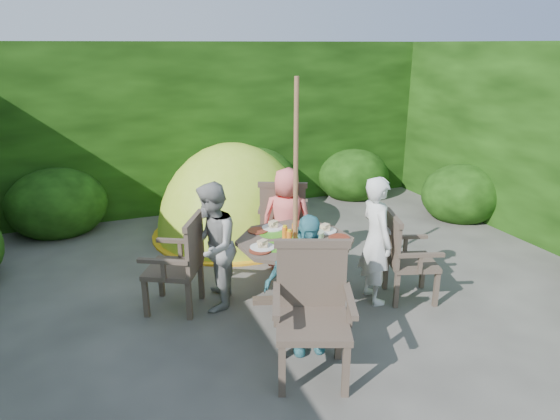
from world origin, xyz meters
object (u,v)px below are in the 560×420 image
object	(u,v)px
dome_tent	(234,234)
child_left	(212,247)
parasol_pole	(295,197)
child_front	(306,284)
child_right	(376,240)
garden_chair_back	(283,218)
patio_table	(295,250)
garden_chair_front	(312,309)
garden_chair_right	(405,256)
garden_chair_left	(181,262)
child_back	(287,220)

from	to	relation	value
dome_tent	child_left	bearing A→B (deg)	-124.18
parasol_pole	child_front	size ratio (longest dim) A/B	1.83
parasol_pole	child_right	xyz separation A→B (m)	(0.77, -0.23, -0.46)
garden_chair_back	child_front	size ratio (longest dim) A/B	0.79
patio_table	parasol_pole	world-z (taller)	parasol_pole
garden_chair_front	dome_tent	world-z (taller)	dome_tent
garden_chair_front	dome_tent	distance (m)	3.15
garden_chair_right	child_right	world-z (taller)	child_right
garden_chair_left	child_front	xyz separation A→B (m)	(0.84, -1.06, 0.12)
parasol_pole	garden_chair_back	size ratio (longest dim) A/B	2.32
garden_chair_back	garden_chair_front	size ratio (longest dim) A/B	0.95
child_right	child_left	size ratio (longest dim) A/B	1.02
child_left	dome_tent	size ratio (longest dim) A/B	0.50
child_left	garden_chair_front	bearing A→B (deg)	39.79
garden_chair_right	child_left	world-z (taller)	child_left
child_left	child_right	bearing A→B (deg)	93.28
garden_chair_right	child_front	world-z (taller)	child_front
garden_chair_right	dome_tent	world-z (taller)	dome_tent
patio_table	garden_chair_right	distance (m)	1.11
dome_tent	child_right	bearing A→B (deg)	-82.73
parasol_pole	child_front	xyz separation A→B (m)	(-0.23, -0.77, -0.50)
garden_chair_left	child_right	xyz separation A→B (m)	(1.83, -0.52, 0.16)
dome_tent	garden_chair_right	bearing A→B (deg)	-77.25
child_back	parasol_pole	bearing A→B (deg)	104.91
child_right	child_left	world-z (taller)	child_right
garden_chair_left	garden_chair_back	size ratio (longest dim) A/B	0.95
garden_chair_left	child_back	size ratio (longest dim) A/B	0.76
garden_chair_left	dome_tent	world-z (taller)	dome_tent
patio_table	garden_chair_left	size ratio (longest dim) A/B	1.59
patio_table	parasol_pole	size ratio (longest dim) A/B	0.65
child_left	child_back	distance (m)	1.13
child_left	patio_table	bearing A→B (deg)	93.35
parasol_pole	patio_table	bearing A→B (deg)	-3.56
garden_chair_front	child_left	xyz separation A→B (m)	(-0.47, 1.27, 0.09)
child_right	dome_tent	distance (m)	2.49
patio_table	garden_chair_back	xyz separation A→B (m)	(0.29, 1.06, -0.06)
child_front	dome_tent	bearing A→B (deg)	93.61
garden_chair_back	dome_tent	size ratio (longest dim) A/B	0.38
child_left	garden_chair_back	bearing A→B (deg)	147.59
parasol_pole	garden_chair_back	bearing A→B (deg)	74.28
garden_chair_back	garden_chair_front	distance (m)	2.19
child_back	dome_tent	bearing A→B (deg)	-47.38
patio_table	garden_chair_right	xyz separation A→B (m)	(1.06, -0.31, -0.11)
patio_table	child_front	bearing A→B (deg)	-106.64
garden_chair_left	child_back	xyz separation A→B (m)	(1.29, 0.47, 0.11)
garden_chair_left	child_front	size ratio (longest dim) A/B	0.75
parasol_pole	garden_chair_front	size ratio (longest dim) A/B	2.20
child_front	patio_table	bearing A→B (deg)	80.93
garden_chair_front	child_back	bearing A→B (deg)	95.34
garden_chair_back	child_left	world-z (taller)	child_left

